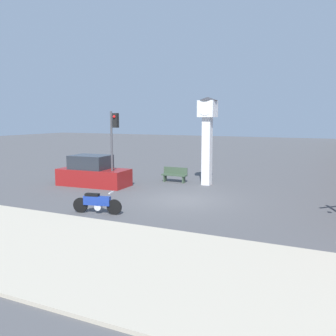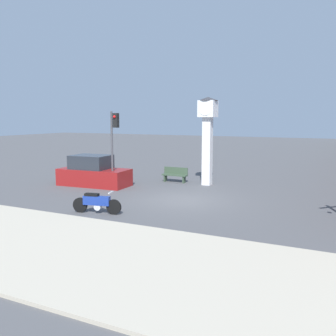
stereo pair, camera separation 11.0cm
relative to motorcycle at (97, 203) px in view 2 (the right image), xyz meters
name	(u,v)px [view 2 (the right image)]	position (x,y,z in m)	size (l,w,h in m)	color
ground_plane	(183,200)	(2.28, 3.85, -0.46)	(120.00, 120.00, 0.00)	#4C4C4F
sidewalk_strip	(78,251)	(2.28, -4.00, -0.41)	(36.00, 6.00, 0.10)	#B2A893
motorcycle	(97,203)	(0.00, 0.00, 0.00)	(2.13, 0.66, 0.95)	black
clock_tower	(208,128)	(1.87, 8.36, 2.95)	(1.15, 1.15, 5.18)	white
traffic_light	(114,136)	(-2.46, 5.00, 2.52)	(0.50, 0.35, 4.34)	#47474C
bench	(175,174)	(-0.25, 8.39, 0.03)	(1.60, 0.44, 0.92)	#384C38
parked_car	(93,173)	(-4.10, 5.22, 0.29)	(4.29, 2.03, 1.80)	maroon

